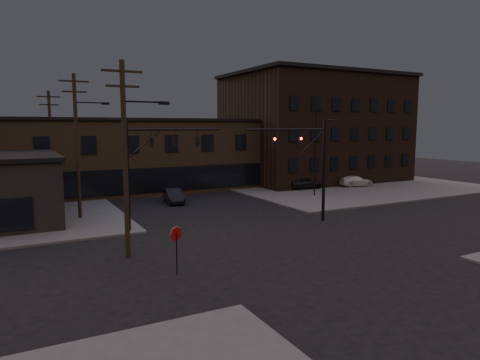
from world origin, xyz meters
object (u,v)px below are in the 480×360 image
object	(u,v)px
traffic_signal_near	(313,159)
parked_car_lot_a	(305,183)
car_crossing	(173,196)
stop_sign	(176,239)
parked_car_lot_b	(356,181)
traffic_signal_far	(145,161)

from	to	relation	value
traffic_signal_near	parked_car_lot_a	world-z (taller)	traffic_signal_near
car_crossing	stop_sign	bearing A→B (deg)	-100.32
parked_car_lot_a	parked_car_lot_b	distance (m)	7.00
car_crossing	parked_car_lot_a	bearing A→B (deg)	11.32
traffic_signal_far	parked_car_lot_a	distance (m)	24.38
traffic_signal_near	stop_sign	distance (m)	15.17
traffic_signal_far	car_crossing	world-z (taller)	traffic_signal_far
parked_car_lot_a	parked_car_lot_b	xyz separation A→B (m)	(6.92, -1.07, -0.10)
traffic_signal_far	car_crossing	distance (m)	11.71
parked_car_lot_a	car_crossing	distance (m)	16.40
traffic_signal_near	traffic_signal_far	bearing A→B (deg)	163.83
traffic_signal_near	parked_car_lot_a	xyz separation A→B (m)	(9.60, 13.87, -4.06)
parked_car_lot_b	car_crossing	xyz separation A→B (m)	(-23.29, 0.22, -0.07)
traffic_signal_far	car_crossing	size ratio (longest dim) A/B	1.88
traffic_signal_far	stop_sign	distance (m)	10.55
traffic_signal_near	car_crossing	size ratio (longest dim) A/B	1.88
traffic_signal_far	parked_car_lot_b	xyz separation A→B (m)	(28.59, 9.30, -4.24)
traffic_signal_near	traffic_signal_far	xyz separation A→B (m)	(-12.07, 3.50, 0.08)
traffic_signal_near	car_crossing	bearing A→B (deg)	117.50
parked_car_lot_b	stop_sign	bearing A→B (deg)	134.25
parked_car_lot_a	parked_car_lot_b	bearing A→B (deg)	-95.22
traffic_signal_far	stop_sign	size ratio (longest dim) A/B	3.23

